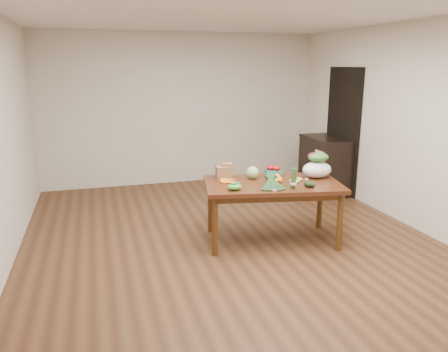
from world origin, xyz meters
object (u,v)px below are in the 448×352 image
object	(u,v)px
cabbage	(253,173)
mandarin_cluster	(275,179)
paper_bag	(224,171)
salad_bag	(317,166)
asparagus_bundle	(294,178)
kale_bunch	(273,182)
cabinet	(325,165)
dining_table	(272,212)

from	to	relation	value
cabbage	mandarin_cluster	distance (m)	0.31
paper_bag	salad_bag	world-z (taller)	salad_bag
asparagus_bundle	mandarin_cluster	bearing A→B (deg)	115.39
mandarin_cluster	kale_bunch	world-z (taller)	kale_bunch
cabinet	salad_bag	world-z (taller)	salad_bag
cabinet	paper_bag	bearing A→B (deg)	-147.30
dining_table	mandarin_cluster	bearing A→B (deg)	21.06
cabbage	paper_bag	bearing A→B (deg)	160.45
paper_bag	cabbage	xyz separation A→B (m)	(0.34, -0.12, -0.02)
dining_table	asparagus_bundle	xyz separation A→B (m)	(0.12, -0.33, 0.50)
dining_table	asparagus_bundle	world-z (taller)	asparagus_bundle
dining_table	salad_bag	distance (m)	0.82
dining_table	kale_bunch	xyz separation A→B (m)	(-0.11, -0.27, 0.45)
cabinet	mandarin_cluster	distance (m)	2.48
dining_table	salad_bag	xyz separation A→B (m)	(0.63, 0.06, 0.52)
cabinet	asparagus_bundle	world-z (taller)	asparagus_bundle
cabbage	mandarin_cluster	bearing A→B (deg)	-49.38
cabinet	salad_bag	xyz separation A→B (m)	(-1.10, -1.73, 0.43)
paper_bag	asparagus_bundle	distance (m)	0.93
dining_table	mandarin_cluster	distance (m)	0.42
paper_bag	mandarin_cluster	bearing A→B (deg)	-33.34
dining_table	kale_bunch	size ratio (longest dim) A/B	4.07
asparagus_bundle	salad_bag	world-z (taller)	salad_bag
cabinet	kale_bunch	distance (m)	2.78
dining_table	cabinet	distance (m)	2.49
cabbage	asparagus_bundle	size ratio (longest dim) A/B	0.63
paper_bag	kale_bunch	distance (m)	0.74
cabbage	salad_bag	xyz separation A→B (m)	(0.80, -0.18, 0.07)
dining_table	kale_bunch	world-z (taller)	kale_bunch
dining_table	paper_bag	size ratio (longest dim) A/B	6.11
dining_table	salad_bag	bearing A→B (deg)	16.45
cabinet	salad_bag	bearing A→B (deg)	-122.46
kale_bunch	cabinet	bearing A→B (deg)	59.04
cabbage	asparagus_bundle	bearing A→B (deg)	-63.20
kale_bunch	paper_bag	bearing A→B (deg)	133.00
cabbage	mandarin_cluster	size ratio (longest dim) A/B	0.88
paper_bag	salad_bag	bearing A→B (deg)	-14.64
mandarin_cluster	salad_bag	bearing A→B (deg)	5.43
cabinet	mandarin_cluster	xyz separation A→B (m)	(-1.70, -1.79, 0.32)
paper_bag	salad_bag	xyz separation A→B (m)	(1.13, -0.30, 0.05)
mandarin_cluster	dining_table	bearing A→B (deg)	-169.72
paper_bag	asparagus_bundle	bearing A→B (deg)	-47.86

